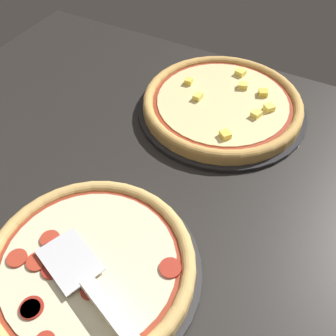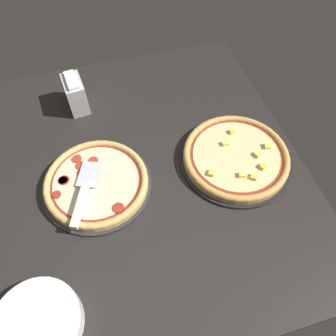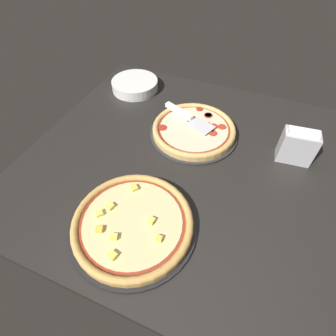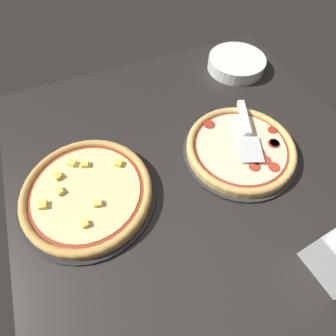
{
  "view_description": "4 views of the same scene",
  "coord_description": "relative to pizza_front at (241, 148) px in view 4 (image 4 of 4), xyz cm",
  "views": [
    {
      "loc": [
        29.1,
        -37.13,
        60.66
      ],
      "look_at": [
        4.58,
        9.39,
        3.0
      ],
      "focal_mm": 42.0,
      "sensor_mm": 36.0,
      "label": 1
    },
    {
      "loc": [
        65.92,
        -8.48,
        95.35
      ],
      "look_at": [
        4.58,
        9.39,
        3.0
      ],
      "focal_mm": 35.0,
      "sensor_mm": 36.0,
      "label": 2
    },
    {
      "loc": [
        -19.71,
        67.53,
        74.21
      ],
      "look_at": [
        4.58,
        9.39,
        3.0
      ],
      "focal_mm": 28.0,
      "sensor_mm": 36.0,
      "label": 3
    },
    {
      "loc": [
        -35.6,
        26.02,
        69.32
      ],
      "look_at": [
        4.58,
        9.39,
        3.0
      ],
      "focal_mm": 28.0,
      "sensor_mm": 36.0,
      "label": 4
    }
  ],
  "objects": [
    {
      "name": "plate_stack",
      "position": [
        39.1,
        -21.52,
        -0.15
      ],
      "size": [
        23.24,
        23.24,
        4.9
      ],
      "color": "white",
      "rests_on": "ground_plane"
    },
    {
      "name": "pizza_pan_front",
      "position": [
        0.02,
        0.03,
        -2.1
      ],
      "size": [
        37.1,
        37.1,
        1.0
      ],
      "primitive_type": "cylinder",
      "color": "#2D2D30",
      "rests_on": "ground_plane"
    },
    {
      "name": "pizza_pan_back",
      "position": [
        3.02,
        49.34,
        -2.1
      ],
      "size": [
        39.97,
        39.97,
        1.0
      ],
      "primitive_type": "cylinder",
      "color": "black",
      "rests_on": "ground_plane"
    },
    {
      "name": "serving_spatula",
      "position": [
        6.68,
        -5.09,
        2.39
      ],
      "size": [
        25.04,
        13.69,
        2.0
      ],
      "color": "silver",
      "rests_on": "pizza_front"
    },
    {
      "name": "pizza_front",
      "position": [
        0.0,
        0.0,
        0.0
      ],
      "size": [
        34.87,
        34.87,
        3.17
      ],
      "color": "#DBAD60",
      "rests_on": "pizza_pan_front"
    },
    {
      "name": "ground_plane",
      "position": [
        -3.06,
        15.3,
        -4.4
      ],
      "size": [
        124.18,
        114.42,
        3.6
      ],
      "primitive_type": "cube",
      "color": "black"
    },
    {
      "name": "pizza_back",
      "position": [
        3.04,
        49.36,
        -0.02
      ],
      "size": [
        37.57,
        37.57,
        3.62
      ],
      "color": "tan",
      "rests_on": "pizza_pan_back"
    }
  ]
}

